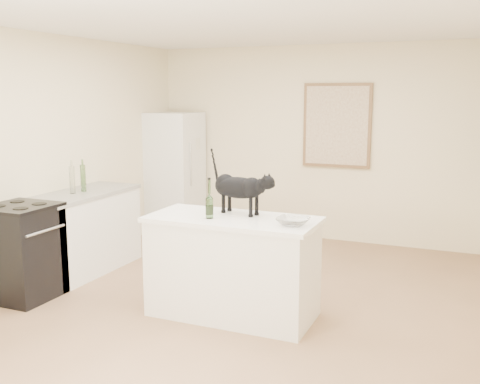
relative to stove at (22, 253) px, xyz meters
name	(u,v)px	position (x,y,z in m)	size (l,w,h in m)	color
floor	(232,305)	(1.95, 0.60, -0.45)	(5.50, 5.50, 0.00)	#977150
ceiling	(231,19)	(1.95, 0.60, 2.15)	(5.50, 5.50, 0.00)	white
wall_back	(315,144)	(1.95, 3.35, 0.85)	(4.50, 4.50, 0.00)	beige
wall_left	(37,157)	(-0.30, 0.60, 0.85)	(5.50, 5.50, 0.00)	beige
island_base	(233,269)	(2.05, 0.40, -0.02)	(1.44, 0.67, 0.86)	white
island_top	(233,220)	(2.05, 0.40, 0.43)	(1.50, 0.70, 0.04)	white
left_cabinets	(83,234)	(0.00, 0.90, -0.02)	(0.60, 1.40, 0.86)	white
left_countertop	(81,194)	(0.00, 0.90, 0.43)	(0.62, 1.44, 0.04)	gray
stove	(22,253)	(0.00, 0.00, 0.00)	(0.60, 0.60, 0.90)	black
fridge	(174,172)	(0.00, 2.95, 0.40)	(0.68, 0.68, 1.70)	white
artwork_frame	(337,126)	(2.25, 3.32, 1.10)	(0.90, 0.03, 1.10)	brown
artwork_canvas	(336,126)	(2.25, 3.30, 1.10)	(0.82, 0.00, 1.02)	beige
black_cat	(239,191)	(2.05, 0.55, 0.66)	(0.61, 0.18, 0.43)	black
wine_bottle	(209,201)	(1.88, 0.29, 0.60)	(0.07, 0.07, 0.31)	#316127
glass_bowl	(293,222)	(2.63, 0.32, 0.48)	(0.27, 0.27, 0.07)	silver
fridge_paper	(197,144)	(0.34, 3.00, 0.82)	(0.00, 0.12, 0.16)	beige
counter_bottle_cluster	(78,179)	(-0.01, 0.87, 0.60)	(0.09, 0.21, 0.30)	#21511B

